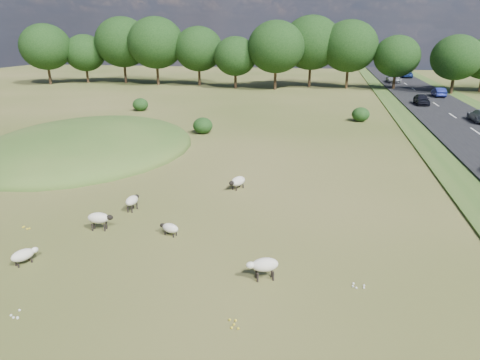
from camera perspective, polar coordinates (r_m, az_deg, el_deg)
name	(u,v)px	position (r m, az deg, el deg)	size (l,w,h in m)	color
ground	(253,134)	(39.54, 1.78, 6.20)	(160.00, 160.00, 0.00)	#394D18
mound	(88,149)	(36.31, -19.56, 3.95)	(16.00, 20.00, 4.00)	#33561E
road	(457,120)	(50.63, 27.01, 7.12)	(8.00, 150.00, 0.25)	black
treeline	(284,47)	(73.88, 5.89, 17.18)	(96.28, 14.66, 11.70)	black
shrubs	(231,114)	(45.37, -1.21, 8.82)	(27.05, 12.12, 1.49)	black
sheep_0	(99,218)	(20.95, -18.27, -4.84)	(1.24, 0.66, 0.87)	beige
sheep_1	(170,228)	(19.75, -9.34, -6.33)	(1.05, 0.68, 0.58)	beige
sheep_2	(238,181)	(25.13, -0.33, -0.19)	(1.02, 1.34, 0.75)	beige
sheep_3	(23,255)	(19.23, -26.91, -8.90)	(0.85, 1.12, 0.63)	beige
sheep_4	(264,265)	(16.12, 3.22, -11.24)	(1.27, 0.86, 0.88)	beige
sheep_5	(132,200)	(22.75, -14.18, -2.66)	(0.56, 1.13, 0.80)	beige
car_0	(422,99)	(59.18, 23.06, 9.87)	(1.54, 3.84, 1.31)	black
car_2	(439,92)	(67.87, 24.99, 10.59)	(1.34, 3.84, 1.27)	navy
car_6	(406,74)	(95.90, 21.28, 13.09)	(2.14, 5.27, 1.53)	navy
car_7	(393,79)	(85.01, 19.78, 12.61)	(2.26, 4.90, 1.36)	#A8ACB0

